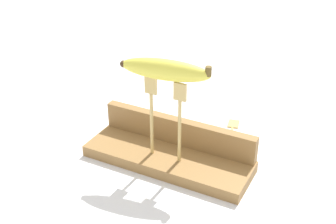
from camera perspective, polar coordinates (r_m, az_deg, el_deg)
name	(u,v)px	position (r m, az deg, el deg)	size (l,w,h in m)	color
ground_plane	(168,163)	(0.96, 0.00, -6.51)	(3.00, 3.00, 0.00)	silver
wooden_board	(168,159)	(0.95, 0.00, -5.91)	(0.35, 0.12, 0.02)	olive
board_backstop	(178,131)	(0.97, 1.32, -2.43)	(0.35, 0.02, 0.06)	olive
fork_stand_center	(165,112)	(0.88, -0.34, -0.03)	(0.09, 0.01, 0.17)	tan
banana_raised_center	(165,70)	(0.84, -0.36, 5.37)	(0.18, 0.06, 0.04)	#DBD147
fork_fallen_near	(231,131)	(1.07, 7.99, -2.45)	(0.05, 0.16, 0.01)	tan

